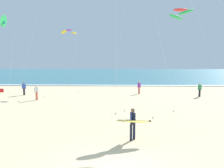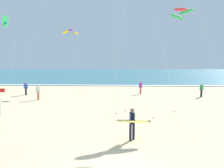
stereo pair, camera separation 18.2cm
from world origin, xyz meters
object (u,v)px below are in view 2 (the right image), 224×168
at_px(bystander_green_top, 201,90).
at_px(bystander_blue_top, 26,88).
at_px(lifeguard_flag, 1,99).
at_px(kite_delta_emerald_low, 5,22).
at_px(surfer_lead, 133,122).
at_px(bystander_purple_top, 141,87).
at_px(bystander_white_top, 38,92).
at_px(kite_arc_violet_mid, 71,32).
at_px(kite_arc_scarlet_high, 181,13).

bearing_deg(bystander_green_top, bystander_blue_top, 178.69).
bearing_deg(lifeguard_flag, kite_delta_emerald_low, 108.65).
height_order(surfer_lead, bystander_blue_top, surfer_lead).
bearing_deg(kite_delta_emerald_low, bystander_purple_top, 30.62).
bearing_deg(surfer_lead, bystander_blue_top, 129.71).
bearing_deg(bystander_white_top, bystander_purple_top, 21.88).
xyz_separation_m(surfer_lead, bystander_purple_top, (1.76, 15.83, -0.23)).
distance_m(kite_arc_violet_mid, bystander_blue_top, 8.99).
bearing_deg(bystander_purple_top, kite_arc_violet_mid, 169.30).
bearing_deg(bystander_white_top, kite_delta_emerald_low, -117.32).
height_order(kite_delta_emerald_low, bystander_green_top, kite_delta_emerald_low).
bearing_deg(lifeguard_flag, bystander_purple_top, 43.06).
bearing_deg(kite_arc_scarlet_high, surfer_lead, -126.65).
relative_size(bystander_purple_top, lifeguard_flag, 0.76).
height_order(surfer_lead, kite_arc_scarlet_high, kite_arc_scarlet_high).
xyz_separation_m(bystander_white_top, lifeguard_flag, (-0.46, -6.34, 0.45)).
height_order(kite_arc_violet_mid, lifeguard_flag, kite_arc_violet_mid).
height_order(bystander_purple_top, lifeguard_flag, lifeguard_flag).
distance_m(kite_arc_scarlet_high, bystander_green_top, 12.42).
bearing_deg(bystander_purple_top, kite_delta_emerald_low, -149.38).
relative_size(kite_arc_violet_mid, bystander_green_top, 5.07).
height_order(surfer_lead, bystander_purple_top, surfer_lead).
xyz_separation_m(bystander_purple_top, bystander_blue_top, (-13.76, -1.38, 0.00)).
bearing_deg(surfer_lead, bystander_purple_top, 83.66).
relative_size(kite_arc_violet_mid, bystander_purple_top, 5.07).
xyz_separation_m(surfer_lead, kite_arc_scarlet_high, (3.50, 4.70, 6.37)).
relative_size(surfer_lead, bystander_blue_top, 1.25).
bearing_deg(kite_delta_emerald_low, surfer_lead, -37.39).
relative_size(kite_arc_scarlet_high, bystander_purple_top, 4.87).
relative_size(surfer_lead, kite_arc_violet_mid, 0.25).
bearing_deg(kite_delta_emerald_low, kite_arc_violet_mid, 67.84).
bearing_deg(bystander_green_top, kite_delta_emerald_low, -163.75).
relative_size(kite_arc_violet_mid, lifeguard_flag, 3.84).
xyz_separation_m(kite_arc_scarlet_high, bystander_green_top, (4.97, 9.28, -6.60)).
height_order(surfer_lead, kite_delta_emerald_low, kite_delta_emerald_low).
distance_m(kite_arc_violet_mid, lifeguard_flag, 14.31).
relative_size(bystander_blue_top, lifeguard_flag, 0.76).
xyz_separation_m(kite_arc_violet_mid, kite_arc_scarlet_high, (10.66, -12.82, -0.34)).
relative_size(kite_arc_scarlet_high, lifeguard_flag, 3.69).
xyz_separation_m(bystander_purple_top, bystander_green_top, (6.71, -1.85, 0.00)).
bearing_deg(lifeguard_flag, surfer_lead, -27.22).
height_order(kite_delta_emerald_low, bystander_white_top, kite_delta_emerald_low).
xyz_separation_m(kite_delta_emerald_low, bystander_green_top, (19.37, 5.64, -6.72)).
xyz_separation_m(kite_arc_violet_mid, bystander_blue_top, (-4.83, -3.07, -6.94)).
bearing_deg(kite_arc_violet_mid, lifeguard_flag, -101.89).
distance_m(kite_arc_violet_mid, kite_delta_emerald_low, 9.92).
bearing_deg(kite_delta_emerald_low, lifeguard_flag, -71.35).
distance_m(bystander_white_top, bystander_purple_top, 11.95).
xyz_separation_m(surfer_lead, bystander_green_top, (8.47, 13.98, -0.23)).
bearing_deg(bystander_purple_top, kite_arc_scarlet_high, -81.11).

